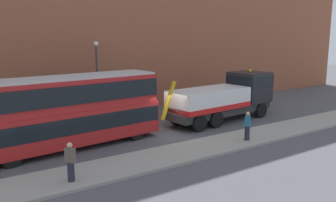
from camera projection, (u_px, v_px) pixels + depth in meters
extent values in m
plane|color=#4C4C51|center=(163.00, 132.00, 23.07)|extent=(120.00, 120.00, 0.00)
cube|color=gray|center=(204.00, 148.00, 19.63)|extent=(60.00, 2.80, 0.15)
cube|color=#935138|center=(109.00, 13.00, 28.06)|extent=(60.00, 1.20, 16.00)
cube|color=#2D2D2D|center=(221.00, 110.00, 25.94)|extent=(9.16, 2.98, 0.55)
cube|color=black|center=(249.00, 87.00, 27.65)|extent=(2.82, 2.82, 2.30)
cube|color=black|center=(250.00, 81.00, 27.57)|extent=(2.84, 2.84, 0.90)
cube|color=silver|center=(209.00, 99.00, 24.96)|extent=(6.30, 3.12, 1.40)
cube|color=red|center=(209.00, 106.00, 25.06)|extent=(6.31, 3.17, 0.36)
cylinder|color=#B79914|center=(168.00, 100.00, 22.62)|extent=(1.25, 0.39, 2.52)
sphere|color=orange|center=(250.00, 71.00, 27.42)|extent=(0.24, 0.24, 0.24)
cylinder|color=black|center=(238.00, 105.00, 28.88)|extent=(1.19, 0.44, 1.16)
cylinder|color=black|center=(261.00, 110.00, 27.18)|extent=(1.19, 0.44, 1.16)
cylinder|color=black|center=(194.00, 114.00, 25.79)|extent=(1.19, 0.44, 1.16)
cylinder|color=black|center=(216.00, 119.00, 24.09)|extent=(1.19, 0.44, 1.16)
cylinder|color=black|center=(177.00, 117.00, 24.81)|extent=(1.19, 0.44, 1.16)
cylinder|color=black|center=(199.00, 123.00, 23.11)|extent=(1.19, 0.44, 1.16)
cube|color=#AD1E1E|center=(67.00, 126.00, 19.54)|extent=(11.18, 3.45, 1.90)
cube|color=#AD1E1E|center=(65.00, 94.00, 19.21)|extent=(10.95, 3.33, 1.70)
cube|color=black|center=(67.00, 122.00, 19.50)|extent=(11.07, 3.49, 0.90)
cube|color=black|center=(65.00, 92.00, 19.19)|extent=(10.85, 3.47, 1.00)
cube|color=#B2B2B2|center=(64.00, 78.00, 19.05)|extent=(10.72, 3.21, 0.12)
cube|color=yellow|center=(147.00, 94.00, 22.72)|extent=(0.19, 1.50, 0.44)
cylinder|color=black|center=(118.00, 125.00, 22.92)|extent=(1.06, 0.39, 1.04)
cylinder|color=black|center=(136.00, 132.00, 21.26)|extent=(1.06, 0.39, 1.04)
cylinder|color=black|center=(11.00, 157.00, 16.82)|extent=(1.06, 0.39, 1.04)
cylinder|color=#232333|center=(71.00, 172.00, 14.88)|extent=(0.41, 0.41, 0.85)
cube|color=brown|center=(70.00, 155.00, 14.75)|extent=(0.43, 0.48, 0.62)
sphere|color=tan|center=(70.00, 145.00, 14.67)|extent=(0.24, 0.24, 0.24)
cylinder|color=#232333|center=(247.00, 133.00, 20.77)|extent=(0.41, 0.41, 0.85)
cube|color=#1E6084|center=(248.00, 121.00, 20.63)|extent=(0.48, 0.43, 0.62)
sphere|color=tan|center=(248.00, 114.00, 20.55)|extent=(0.24, 0.24, 0.24)
cylinder|color=#38383D|center=(97.00, 83.00, 26.10)|extent=(0.16, 0.16, 5.50)
sphere|color=#EAE5C6|center=(96.00, 44.00, 25.56)|extent=(0.36, 0.36, 0.36)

